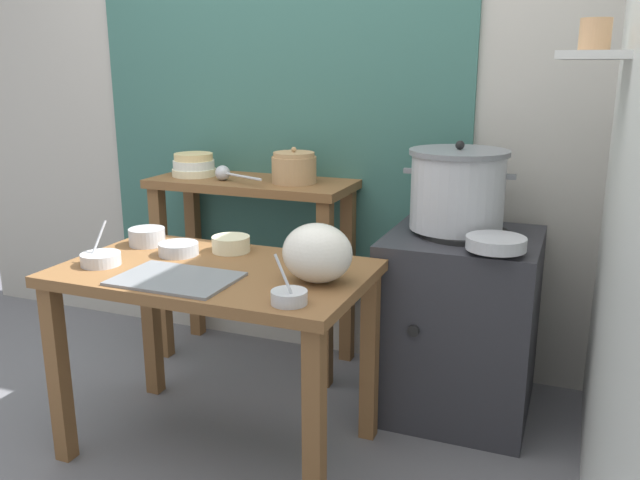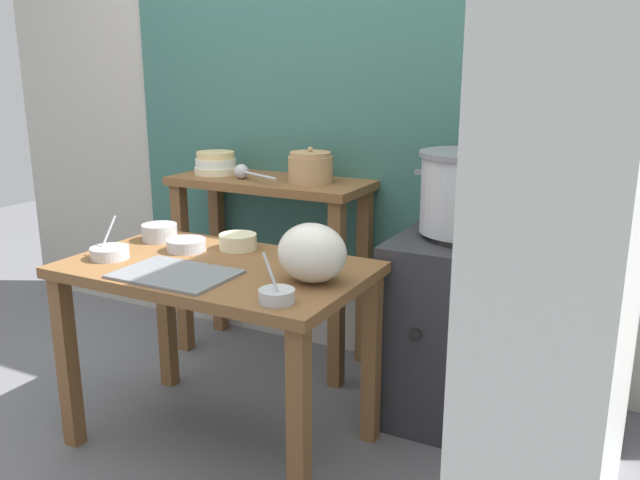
{
  "view_description": "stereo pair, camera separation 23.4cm",
  "coord_description": "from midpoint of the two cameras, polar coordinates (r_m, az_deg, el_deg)",
  "views": [
    {
      "loc": [
        1.25,
        -1.89,
        1.43
      ],
      "look_at": [
        0.41,
        0.21,
        0.82
      ],
      "focal_mm": 37.07,
      "sensor_mm": 36.0,
      "label": 1
    },
    {
      "loc": [
        1.46,
        -1.79,
        1.43
      ],
      "look_at": [
        0.41,
        0.21,
        0.82
      ],
      "focal_mm": 37.07,
      "sensor_mm": 36.0,
      "label": 2
    }
  ],
  "objects": [
    {
      "name": "plastic_bag",
      "position": [
        2.18,
        2.38,
        -1.17
      ],
      "size": [
        0.24,
        0.2,
        0.2
      ],
      "primitive_type": "ellipsoid",
      "color": "silver",
      "rests_on": "prep_table"
    },
    {
      "name": "back_shelf_table",
      "position": [
        3.17,
        -2.2,
        1.36
      ],
      "size": [
        0.96,
        0.4,
        0.9
      ],
      "color": "brown",
      "rests_on": "ground"
    },
    {
      "name": "serving_tray",
      "position": [
        2.3,
        -9.57,
        -2.97
      ],
      "size": [
        0.4,
        0.28,
        0.01
      ],
      "primitive_type": "cube",
      "color": "slate",
      "rests_on": "prep_table"
    },
    {
      "name": "steamer_pot",
      "position": [
        2.67,
        15.18,
        3.99
      ],
      "size": [
        0.44,
        0.39,
        0.36
      ],
      "color": "#B7BABF",
      "rests_on": "stove_block"
    },
    {
      "name": "ladle",
      "position": [
        3.12,
        -4.52,
        5.88
      ],
      "size": [
        0.29,
        0.14,
        0.07
      ],
      "color": "#B7BABF",
      "rests_on": "back_shelf_table"
    },
    {
      "name": "prep_bowl_3",
      "position": [
        2.55,
        -15.25,
        -1.05
      ],
      "size": [
        0.14,
        0.14,
        0.16
      ],
      "color": "#B7BABF",
      "rests_on": "prep_table"
    },
    {
      "name": "prep_bowl_0",
      "position": [
        2.59,
        -8.96,
        -0.42
      ],
      "size": [
        0.15,
        0.15,
        0.05
      ],
      "color": "#B7BABF",
      "rests_on": "prep_table"
    },
    {
      "name": "clay_pot",
      "position": [
        3.01,
        1.4,
        6.26
      ],
      "size": [
        0.2,
        0.2,
        0.16
      ],
      "color": "tan",
      "rests_on": "back_shelf_table"
    },
    {
      "name": "wall_back",
      "position": [
        3.2,
        4.36,
        12.75
      ],
      "size": [
        4.4,
        0.12,
        2.6
      ],
      "color": "#B2ADA3",
      "rests_on": "ground"
    },
    {
      "name": "prep_bowl_2",
      "position": [
        2.76,
        -11.35,
        0.67
      ],
      "size": [
        0.14,
        0.14,
        0.07
      ],
      "color": "#B7BABF",
      "rests_on": "prep_table"
    },
    {
      "name": "prep_table",
      "position": [
        2.44,
        -6.15,
        -4.65
      ],
      "size": [
        1.1,
        0.66,
        0.72
      ],
      "color": "brown",
      "rests_on": "ground"
    },
    {
      "name": "wide_pan",
      "position": [
        2.42,
        18.02,
        -0.69
      ],
      "size": [
        0.22,
        0.22,
        0.05
      ],
      "primitive_type": "cylinder",
      "color": "#B7BABF",
      "rests_on": "stove_block"
    },
    {
      "name": "stove_block",
      "position": [
        2.8,
        15.11,
        -7.45
      ],
      "size": [
        0.6,
        0.61,
        0.78
      ],
      "color": "#2D2D33",
      "rests_on": "ground"
    },
    {
      "name": "bowl_stack_enamel",
      "position": [
        3.28,
        -6.98,
        6.57
      ],
      "size": [
        0.21,
        0.21,
        0.11
      ],
      "color": "beige",
      "rests_on": "back_shelf_table"
    },
    {
      "name": "prep_bowl_4",
      "position": [
        2.01,
        -0.44,
        -4.81
      ],
      "size": [
        0.11,
        0.11,
        0.15
      ],
      "color": "#B7BABF",
      "rests_on": "prep_table"
    },
    {
      "name": "prep_bowl_1",
      "position": [
        2.59,
        -4.55,
        -0.12
      ],
      "size": [
        0.15,
        0.15,
        0.06
      ],
      "color": "beige",
      "rests_on": "prep_table"
    },
    {
      "name": "ground_plane",
      "position": [
        2.69,
        -7.71,
        -17.11
      ],
      "size": [
        9.0,
        9.0,
        0.0
      ],
      "primitive_type": "plane",
      "color": "slate"
    }
  ]
}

